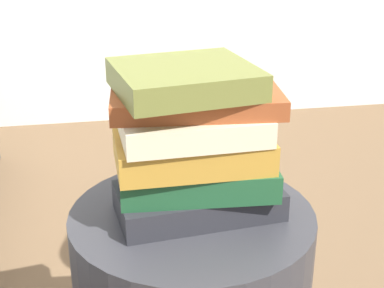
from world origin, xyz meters
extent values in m
cube|color=#28282D|center=(0.01, 0.00, 0.55)|extent=(0.31, 0.19, 0.05)
cube|color=#1E512D|center=(0.01, 0.01, 0.60)|extent=(0.29, 0.20, 0.05)
cube|color=#B7842D|center=(0.00, 0.00, 0.66)|extent=(0.27, 0.17, 0.05)
cube|color=beige|center=(0.00, 0.00, 0.71)|extent=(0.26, 0.19, 0.05)
cube|color=#994723|center=(0.01, 0.01, 0.75)|extent=(0.31, 0.18, 0.03)
cube|color=olive|center=(-0.01, 0.01, 0.79)|extent=(0.26, 0.24, 0.05)
camera|label=1|loc=(-0.16, -0.93, 1.07)|focal=53.72mm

